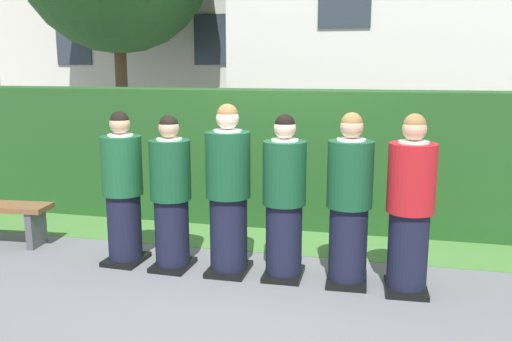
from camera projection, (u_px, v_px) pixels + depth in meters
The scene contains 10 objects.
ground_plane at pixel (256, 274), 5.40m from camera, with size 60.00×60.00×0.00m, color slate.
student_front_row_0 at pixel (123, 192), 5.61m from camera, with size 0.41×0.51×1.59m.
student_front_row_1 at pixel (171, 197), 5.45m from camera, with size 0.41×0.46×1.57m.
student_front_row_2 at pixel (228, 194), 5.33m from camera, with size 0.44×0.48×1.68m.
student_front_row_3 at pixel (284, 201), 5.21m from camera, with size 0.41×0.46×1.59m.
student_front_row_4 at pixel (349, 204), 5.06m from camera, with size 0.42×0.52×1.62m.
student_in_red_blazer at pixel (410, 209), 4.87m from camera, with size 0.42×0.48×1.63m.
hedge at pixel (290, 158), 7.03m from camera, with size 10.40×0.70×1.73m.
school_building_main at pixel (172, 14), 14.17m from camera, with size 8.17×3.99×6.48m.
lawn_strip at pixel (277, 241), 6.43m from camera, with size 10.40×0.90×0.01m, color #477A38.
Camera 1 is at (1.19, -4.96, 2.04)m, focal length 38.30 mm.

